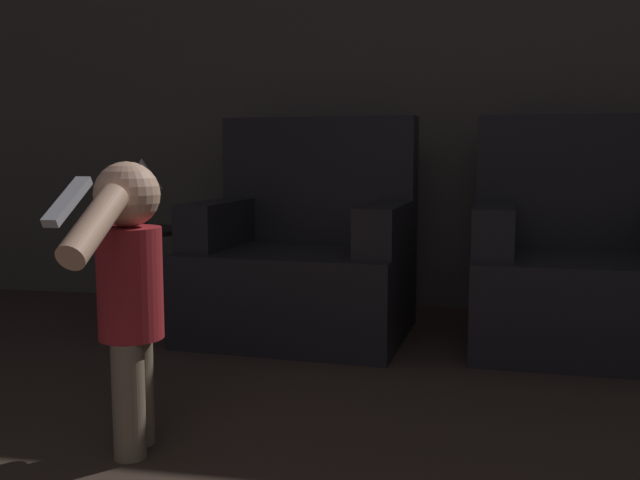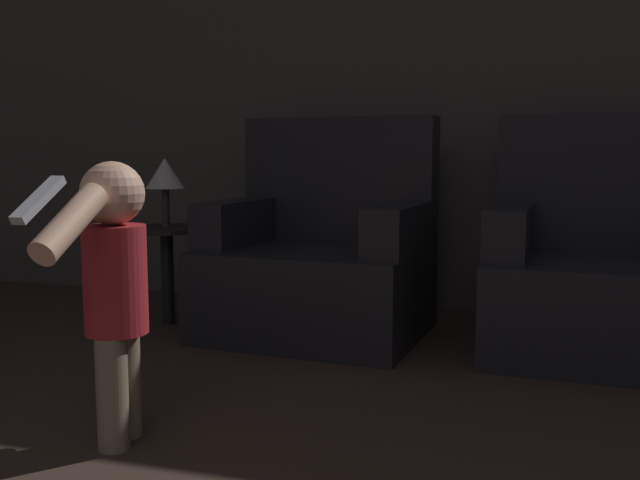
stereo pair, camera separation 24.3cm
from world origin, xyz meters
The scene contains 6 objects.
wall_back centered at (0.00, 4.50, 1.30)m, with size 8.40×0.05×2.60m.
armchair_left centered at (-0.47, 3.83, 0.33)m, with size 0.98×0.85×0.97m.
armchair_right centered at (0.73, 3.83, 0.33)m, with size 0.95×0.82×0.97m.
person_toddler centered at (-0.64, 2.46, 0.46)m, with size 0.17×0.54×0.78m.
side_table centered at (-1.20, 3.76, 0.37)m, with size 0.39×0.39×0.46m.
lamp centered at (-1.20, 3.76, 0.70)m, with size 0.18×0.18×0.32m.
Camera 1 is at (0.20, 0.74, 0.80)m, focal length 40.00 mm.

